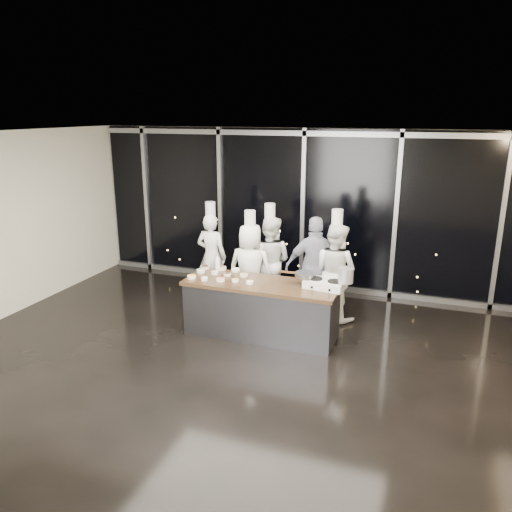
{
  "coord_description": "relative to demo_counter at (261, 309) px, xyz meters",
  "views": [
    {
      "loc": [
        2.48,
        -6.14,
        3.52
      ],
      "look_at": [
        -0.2,
        1.2,
        1.24
      ],
      "focal_mm": 35.0,
      "sensor_mm": 36.0,
      "label": 1
    }
  ],
  "objects": [
    {
      "name": "window_wall",
      "position": [
        0.0,
        2.53,
        1.14
      ],
      "size": [
        8.9,
        0.11,
        3.2
      ],
      "color": "black",
      "rests_on": "ground"
    },
    {
      "name": "guest",
      "position": [
        0.62,
        1.09,
        0.44
      ],
      "size": [
        1.13,
        0.74,
        1.79
      ],
      "rotation": [
        0.0,
        0.0,
        3.46
      ],
      "color": "#131634",
      "rests_on": "ground"
    },
    {
      "name": "chef_center",
      "position": [
        -0.28,
        1.26,
        0.41
      ],
      "size": [
        0.85,
        0.68,
        1.93
      ],
      "rotation": [
        0.0,
        0.0,
        3.18
      ],
      "color": "white",
      "rests_on": "ground"
    },
    {
      "name": "prep_bowls",
      "position": [
        -0.77,
        0.12,
        0.47
      ],
      "size": [
        1.14,
        0.74,
        0.05
      ],
      "color": "silver",
      "rests_on": "demo_counter"
    },
    {
      "name": "chef_left",
      "position": [
        -0.49,
        0.81,
        0.38
      ],
      "size": [
        0.84,
        0.59,
        1.88
      ],
      "rotation": [
        0.0,
        0.0,
        3.22
      ],
      "color": "white",
      "rests_on": "ground"
    },
    {
      "name": "ground",
      "position": [
        0.0,
        -0.9,
        -0.45
      ],
      "size": [
        9.0,
        9.0,
        0.0
      ],
      "primitive_type": "plane",
      "color": "black",
      "rests_on": "ground"
    },
    {
      "name": "room_shell",
      "position": [
        0.18,
        -0.9,
        1.79
      ],
      "size": [
        9.02,
        7.02,
        3.21
      ],
      "color": "beige",
      "rests_on": "ground"
    },
    {
      "name": "chef_far_left",
      "position": [
        -1.47,
        1.3,
        0.4
      ],
      "size": [
        0.63,
        0.43,
        1.89
      ],
      "rotation": [
        0.0,
        0.0,
        3.09
      ],
      "color": "white",
      "rests_on": "ground"
    },
    {
      "name": "squeeze_bottle",
      "position": [
        -0.91,
        0.34,
        0.57
      ],
      "size": [
        0.07,
        0.07,
        0.27
      ],
      "color": "white",
      "rests_on": "demo_counter"
    },
    {
      "name": "chef_right",
      "position": [
        0.96,
        1.11,
        0.41
      ],
      "size": [
        1.02,
        0.92,
        1.94
      ],
      "rotation": [
        0.0,
        0.0,
        2.74
      ],
      "color": "white",
      "rests_on": "ground"
    },
    {
      "name": "demo_counter",
      "position": [
        0.0,
        0.0,
        0.0
      ],
      "size": [
        2.46,
        0.86,
        0.9
      ],
      "color": "#3C3C41",
      "rests_on": "ground"
    },
    {
      "name": "frying_pan",
      "position": [
        0.67,
        0.15,
        0.61
      ],
      "size": [
        0.59,
        0.37,
        0.06
      ],
      "rotation": [
        0.0,
        0.0,
        -0.12
      ],
      "color": "gray",
      "rests_on": "stove"
    },
    {
      "name": "stock_pot",
      "position": [
        1.32,
        0.06,
        0.7
      ],
      "size": [
        0.25,
        0.25,
        0.23
      ],
      "primitive_type": "cylinder",
      "rotation": [
        0.0,
        0.0,
        -0.12
      ],
      "color": "#B6B5B8",
      "rests_on": "stove"
    },
    {
      "name": "stove",
      "position": [
        1.0,
        0.1,
        0.51
      ],
      "size": [
        0.64,
        0.44,
        0.14
      ],
      "rotation": [
        0.0,
        0.0,
        -0.12
      ],
      "color": "silver",
      "rests_on": "demo_counter"
    }
  ]
}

